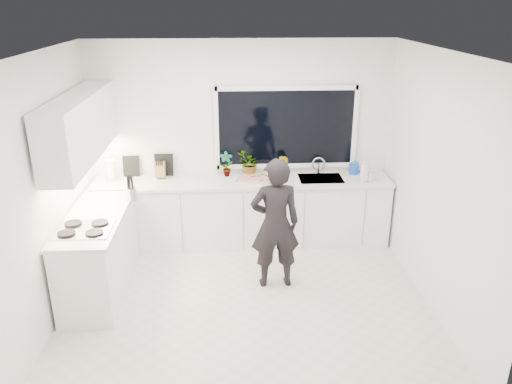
{
  "coord_description": "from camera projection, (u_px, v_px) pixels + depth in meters",
  "views": [
    {
      "loc": [
        -0.16,
        -4.77,
        3.16
      ],
      "look_at": [
        0.12,
        0.4,
        1.15
      ],
      "focal_mm": 35.0,
      "sensor_mm": 36.0,
      "label": 1
    }
  ],
  "objects": [
    {
      "name": "person",
      "position": [
        275.0,
        224.0,
        5.65
      ],
      "size": [
        0.59,
        0.41,
        1.56
      ],
      "primitive_type": "imported",
      "rotation": [
        0.0,
        0.0,
        3.21
      ],
      "color": "black",
      "rests_on": "floor"
    },
    {
      "name": "knife_block",
      "position": [
        160.0,
        170.0,
        6.64
      ],
      "size": [
        0.13,
        0.1,
        0.22
      ],
      "primitive_type": "cube",
      "rotation": [
        0.0,
        0.0,
        0.01
      ],
      "color": "#9A7048",
      "rests_on": "countertop_back"
    },
    {
      "name": "sink",
      "position": [
        321.0,
        182.0,
        6.68
      ],
      "size": [
        0.58,
        0.42,
        0.14
      ],
      "primitive_type": "cube",
      "color": "silver",
      "rests_on": "countertop_back"
    },
    {
      "name": "picture_frame_large",
      "position": [
        131.0,
        166.0,
        6.71
      ],
      "size": [
        0.22,
        0.03,
        0.28
      ],
      "primitive_type": "cube",
      "rotation": [
        0.0,
        0.0,
        0.03
      ],
      "color": "black",
      "rests_on": "countertop_back"
    },
    {
      "name": "watering_can",
      "position": [
        354.0,
        169.0,
        6.82
      ],
      "size": [
        0.16,
        0.16,
        0.13
      ],
      "primitive_type": "cylinder",
      "rotation": [
        0.0,
        0.0,
        0.19
      ],
      "color": "blue",
      "rests_on": "countertop_back"
    },
    {
      "name": "ceiling",
      "position": [
        245.0,
        51.0,
        4.61
      ],
      "size": [
        4.0,
        3.5,
        0.02
      ],
      "primitive_type": "cube",
      "color": "white",
      "rests_on": "wall_back"
    },
    {
      "name": "window",
      "position": [
        286.0,
        128.0,
        6.67
      ],
      "size": [
        1.8,
        0.02,
        1.0
      ],
      "primitive_type": "cube",
      "color": "black",
      "rests_on": "wall_back"
    },
    {
      "name": "floor",
      "position": [
        247.0,
        301.0,
        5.6
      ],
      "size": [
        4.0,
        3.5,
        0.02
      ],
      "primitive_type": "cube",
      "color": "beige",
      "rests_on": "ground"
    },
    {
      "name": "paper_towel_roll",
      "position": [
        112.0,
        170.0,
        6.57
      ],
      "size": [
        0.13,
        0.13,
        0.26
      ],
      "primitive_type": "cylinder",
      "rotation": [
        0.0,
        0.0,
        -0.26
      ],
      "color": "white",
      "rests_on": "countertop_back"
    },
    {
      "name": "faucet",
      "position": [
        318.0,
        166.0,
        6.81
      ],
      "size": [
        0.03,
        0.03,
        0.22
      ],
      "primitive_type": "cylinder",
      "color": "silver",
      "rests_on": "countertop_back"
    },
    {
      "name": "countertop_left",
      "position": [
        94.0,
        218.0,
        5.51
      ],
      "size": [
        0.62,
        1.6,
        0.04
      ],
      "primitive_type": "cube",
      "color": "silver",
      "rests_on": "base_cabinets_left"
    },
    {
      "name": "countertop_back",
      "position": [
        242.0,
        181.0,
        6.61
      ],
      "size": [
        3.94,
        0.62,
        0.04
      ],
      "primitive_type": "cube",
      "color": "silver",
      "rests_on": "base_cabinets_back"
    },
    {
      "name": "stovetop",
      "position": [
        84.0,
        229.0,
        5.17
      ],
      "size": [
        0.56,
        0.48,
        0.03
      ],
      "primitive_type": "cube",
      "color": "black",
      "rests_on": "countertop_left"
    },
    {
      "name": "base_cabinets_left",
      "position": [
        99.0,
        255.0,
        5.67
      ],
      "size": [
        0.58,
        1.6,
        0.88
      ],
      "primitive_type": "cube",
      "color": "white",
      "rests_on": "floor"
    },
    {
      "name": "base_cabinets_back",
      "position": [
        243.0,
        213.0,
        6.78
      ],
      "size": [
        3.92,
        0.58,
        0.88
      ],
      "primitive_type": "cube",
      "color": "white",
      "rests_on": "floor"
    },
    {
      "name": "wall_left",
      "position": [
        46.0,
        192.0,
        5.0
      ],
      "size": [
        0.02,
        3.5,
        2.7
      ],
      "primitive_type": "cube",
      "color": "white",
      "rests_on": "ground"
    },
    {
      "name": "picture_frame_small",
      "position": [
        164.0,
        165.0,
        6.73
      ],
      "size": [
        0.25,
        0.03,
        0.3
      ],
      "primitive_type": "cube",
      "rotation": [
        0.0,
        0.0,
        -0.02
      ],
      "color": "black",
      "rests_on": "countertop_back"
    },
    {
      "name": "soap_bottles",
      "position": [
        366.0,
        171.0,
        6.5
      ],
      "size": [
        0.21,
        0.13,
        0.32
      ],
      "color": "#D8BF66",
      "rests_on": "countertop_back"
    },
    {
      "name": "pizza_tray",
      "position": [
        256.0,
        179.0,
        6.59
      ],
      "size": [
        0.53,
        0.46,
        0.03
      ],
      "primitive_type": "cube",
      "rotation": [
        0.0,
        0.0,
        -0.33
      ],
      "color": "#AFAFB3",
      "rests_on": "countertop_back"
    },
    {
      "name": "wall_back",
      "position": [
        241.0,
        142.0,
        6.74
      ],
      "size": [
        4.0,
        0.02,
        2.7
      ],
      "primitive_type": "cube",
      "color": "white",
      "rests_on": "ground"
    },
    {
      "name": "utensil_crock",
      "position": [
        131.0,
        194.0,
        5.91
      ],
      "size": [
        0.16,
        0.16,
        0.16
      ],
      "primitive_type": "cylinder",
      "rotation": [
        0.0,
        0.0,
        -0.31
      ],
      "color": "#BCBBC0",
      "rests_on": "countertop_left"
    },
    {
      "name": "herb_plants",
      "position": [
        250.0,
        164.0,
        6.71
      ],
      "size": [
        0.97,
        0.4,
        0.34
      ],
      "color": "#26662D",
      "rests_on": "countertop_back"
    },
    {
      "name": "upper_cabinets",
      "position": [
        81.0,
        126.0,
        5.48
      ],
      "size": [
        0.34,
        2.1,
        0.7
      ],
      "primitive_type": "cube",
      "color": "white",
      "rests_on": "wall_left"
    },
    {
      "name": "wall_right",
      "position": [
        438.0,
        184.0,
        5.21
      ],
      "size": [
        0.02,
        3.5,
        2.7
      ],
      "primitive_type": "cube",
      "color": "white",
      "rests_on": "ground"
    },
    {
      "name": "pizza",
      "position": [
        256.0,
        178.0,
        6.58
      ],
      "size": [
        0.48,
        0.41,
        0.01
      ],
      "primitive_type": "cube",
      "rotation": [
        0.0,
        0.0,
        -0.33
      ],
      "color": "#B53D18",
      "rests_on": "pizza_tray"
    }
  ]
}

